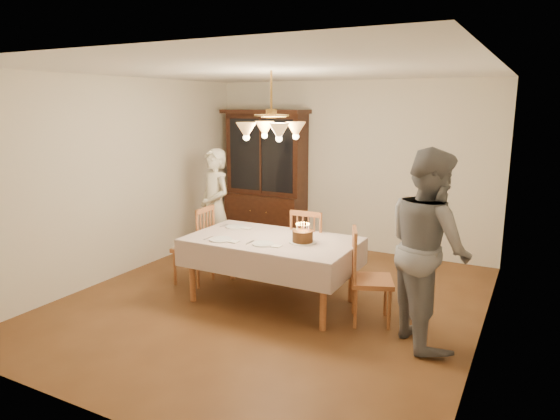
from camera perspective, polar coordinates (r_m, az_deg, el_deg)
The scene contains 14 objects.
ground at distance 5.91m, azimuth -0.92°, elevation -10.37°, with size 5.00×5.00×0.00m, color #563218.
room_shell at distance 5.50m, azimuth -0.98°, elevation 5.03°, with size 5.00×5.00×5.00m.
dining_table at distance 5.68m, azimuth -0.94°, elevation -3.99°, with size 1.90×1.10×0.76m.
china_hutch at distance 8.17m, azimuth -1.58°, elevation 3.53°, with size 1.38×0.54×2.16m.
chair_far_side at distance 6.24m, azimuth 3.52°, elevation -4.84°, with size 0.46×0.44×1.00m.
chair_left_end at distance 6.45m, azimuth -9.79°, elevation -4.31°, with size 0.45×0.47×1.00m.
chair_right_end at distance 5.32m, azimuth 10.30°, elevation -8.06°, with size 0.55×0.57×1.00m.
elderly_woman at distance 7.10m, azimuth -7.43°, elevation 0.34°, with size 0.60×0.39×1.65m, color #EDE4C8.
adult_in_grey at distance 4.89m, azimuth 16.64°, elevation -4.09°, with size 0.91×0.71×1.87m, color slate.
birthday_cake at distance 5.48m, azimuth 2.60°, elevation -3.10°, with size 0.30×0.30×0.22m.
place_setting_near_left at distance 5.62m, azimuth -6.68°, elevation -3.38°, with size 0.40×0.26×0.02m.
place_setting_near_right at distance 5.41m, azimuth -1.84°, elevation -3.92°, with size 0.38×0.24×0.02m.
place_setting_far_left at distance 6.18m, azimuth -5.04°, elevation -1.93°, with size 0.39×0.24×0.02m.
chandelier at distance 5.47m, azimuth -0.99°, elevation 9.15°, with size 0.62×0.62×0.73m.
Camera 1 is at (2.63, -4.78, 2.26)m, focal length 32.00 mm.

